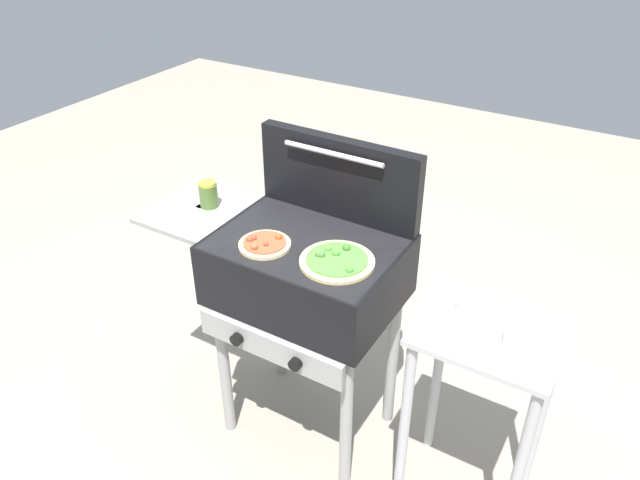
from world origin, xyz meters
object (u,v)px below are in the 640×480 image
Objects in this scene: pizza_veggie at (337,260)px; topping_bowl_near at (522,339)px; sauce_jar at (208,194)px; pizza_pepperoni at (264,244)px; topping_bowl_far at (473,306)px; prep_table at (480,385)px; grill at (304,275)px.

topping_bowl_near is at bearing 4.79° from pizza_veggie.
sauce_jar is 1.21m from topping_bowl_near.
topping_bowl_far is at bearing 13.68° from pizza_pepperoni.
pizza_veggie is 2.26× the size of topping_bowl_near.
sauce_jar is 1.18m from prep_table.
pizza_veggie is 0.61m from sauce_jar.
sauce_jar is at bearing 178.34° from topping_bowl_near.
pizza_veggie is 2.40× the size of topping_bowl_far.
topping_bowl_far is at bearing 2.35° from sauce_jar.
grill is 1.22× the size of prep_table.
pizza_pepperoni is at bearing -174.06° from topping_bowl_near.
pizza_pepperoni is at bearing -171.41° from pizza_veggie.
pizza_veggie is at bearing -163.32° from topping_bowl_far.
prep_table is (0.67, 0.00, -0.20)m from grill.
grill is 0.77m from topping_bowl_near.
topping_bowl_near is at bearing 5.94° from pizza_pepperoni.
grill is at bearing -3.37° from sauce_jar.
topping_bowl_near is 1.06× the size of topping_bowl_far.
pizza_pepperoni is 0.72× the size of pizza_veggie.
pizza_veggie is (0.26, 0.04, -0.00)m from pizza_pepperoni.
sauce_jar is at bearing 178.91° from prep_table.
topping_bowl_far reaches higher than prep_table.
prep_table is (1.11, -0.02, -0.39)m from sauce_jar.
grill is 0.60m from topping_bowl_far.
sauce_jar reaches higher than topping_bowl_near.
pizza_veggie reaches higher than topping_bowl_far.
pizza_pepperoni is 0.88m from topping_bowl_near.
grill is 0.21m from pizza_pepperoni.
prep_table is 0.27m from topping_bowl_far.
topping_bowl_near is at bearing -0.70° from grill.
pizza_veggie is 0.46m from topping_bowl_far.
grill is at bearing 160.03° from pizza_veggie.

